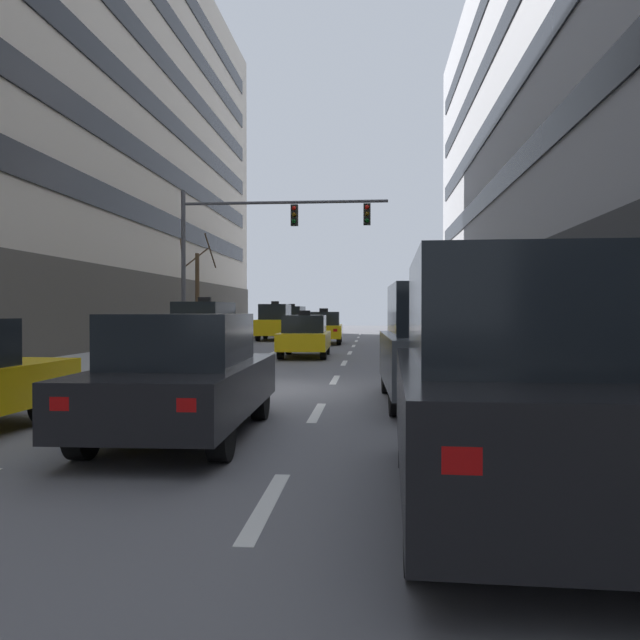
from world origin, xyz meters
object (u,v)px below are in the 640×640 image
object	(u,v)px
taxi_driving_4	(275,322)
street_tree_1	(441,295)
car_parked_0	(510,385)
taxi_driving_1	(324,328)
car_parked_1	(436,344)
taxi_driving_0	(305,336)
street_tree_2	(197,292)
car_driving_2	(184,376)
taxi_driving_3	(292,321)
traffic_signal_0	(253,237)
pedestrian_0	(558,345)
taxi_driving_5	(205,332)

from	to	relation	value
taxi_driving_4	street_tree_1	distance (m)	9.81
taxi_driving_4	car_parked_0	size ratio (longest dim) A/B	0.96
taxi_driving_1	car_parked_1	bearing A→B (deg)	-79.80
taxi_driving_4	street_tree_1	size ratio (longest dim) A/B	0.85
taxi_driving_0	street_tree_2	distance (m)	9.83
car_driving_2	car_parked_0	bearing A→B (deg)	-36.84
taxi_driving_1	taxi_driving_3	xyz separation A→B (m)	(-3.01, 9.90, 0.19)
street_tree_1	car_parked_1	bearing A→B (deg)	-96.41
traffic_signal_0	taxi_driving_1	bearing A→B (deg)	74.05
taxi_driving_3	traffic_signal_0	bearing A→B (deg)	-87.56
car_driving_2	taxi_driving_3	world-z (taller)	taxi_driving_3
taxi_driving_3	taxi_driving_4	size ratio (longest dim) A/B	0.97
car_parked_1	car_parked_0	bearing A→B (deg)	-90.00
car_parked_0	street_tree_1	xyz separation A→B (m)	(2.55, 28.86, 1.51)
taxi_driving_3	street_tree_2	bearing A→B (deg)	-104.93
taxi_driving_1	car_parked_1	xyz separation A→B (m)	(3.75, -20.86, 0.28)
taxi_driving_0	car_driving_2	bearing A→B (deg)	-90.13
taxi_driving_0	taxi_driving_3	bearing A→B (deg)	98.94
taxi_driving_3	street_tree_1	distance (m)	12.43
car_driving_2	taxi_driving_4	distance (m)	28.13
traffic_signal_0	street_tree_1	size ratio (longest dim) A/B	1.61
taxi_driving_0	pedestrian_0	size ratio (longest dim) A/B	2.81
taxi_driving_4	taxi_driving_5	world-z (taller)	taxi_driving_4
car_parked_0	taxi_driving_4	bearing A→B (deg)	102.73
taxi_driving_4	car_parked_1	distance (m)	25.55
traffic_signal_0	pedestrian_0	size ratio (longest dim) A/B	5.55
taxi_driving_0	taxi_driving_1	xyz separation A→B (m)	(-0.03, 9.46, 0.05)
taxi_driving_3	pedestrian_0	size ratio (longest dim) A/B	2.85
taxi_driving_5	car_parked_1	bearing A→B (deg)	-52.91
taxi_driving_4	traffic_signal_0	distance (m)	12.21
taxi_driving_1	car_parked_1	world-z (taller)	car_parked_1
car_driving_2	taxi_driving_4	bearing A→B (deg)	96.52
taxi_driving_0	taxi_driving_1	world-z (taller)	taxi_driving_1
taxi_driving_0	taxi_driving_3	world-z (taller)	taxi_driving_3
car_parked_1	pedestrian_0	world-z (taller)	car_parked_1
taxi_driving_3	street_tree_2	world-z (taller)	street_tree_2
car_parked_0	traffic_signal_0	world-z (taller)	traffic_signal_0
taxi_driving_3	traffic_signal_0	distance (m)	18.18
car_parked_1	traffic_signal_0	distance (m)	14.75
traffic_signal_0	taxi_driving_3	bearing A→B (deg)	92.44
taxi_driving_1	street_tree_2	bearing A→B (deg)	-161.21
taxi_driving_1	taxi_driving_4	xyz separation A→B (m)	(-3.19, 3.72, 0.23)
car_parked_1	taxi_driving_1	bearing A→B (deg)	100.20
traffic_signal_0	pedestrian_0	bearing A→B (deg)	-51.33
taxi_driving_0	traffic_signal_0	xyz separation A→B (m)	(-2.29, 1.58, 3.94)
car_parked_1	street_tree_2	bearing A→B (deg)	118.01
taxi_driving_1	traffic_signal_0	world-z (taller)	traffic_signal_0
taxi_driving_5	pedestrian_0	world-z (taller)	taxi_driving_5
taxi_driving_3	street_tree_2	size ratio (longest dim) A/B	0.80
taxi_driving_1	taxi_driving_4	size ratio (longest dim) A/B	1.03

